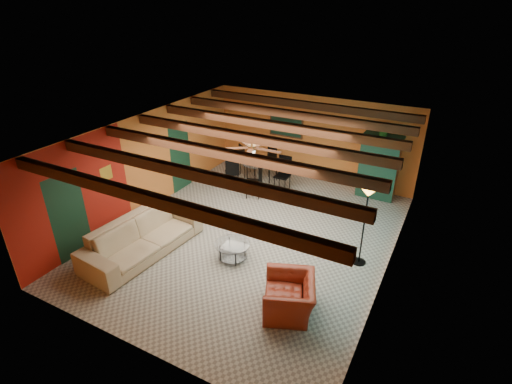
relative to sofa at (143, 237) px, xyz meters
The scene contains 11 objects.
room 3.31m from the sofa, 44.74° to the left, with size 6.52×8.01×2.71m.
sofa is the anchor object (origin of this frame).
armchair 3.78m from the sofa, ahead, with size 1.08×0.94×0.70m, color maroon.
coffee_table 2.11m from the sofa, 20.91° to the left, with size 0.81×0.81×0.42m, color silver, non-canonical shape.
dining_table 4.55m from the sofa, 81.64° to the left, with size 2.10×2.10×1.09m, color white, non-canonical shape.
armoire 6.87m from the sofa, 53.14° to the left, with size 1.04×0.51×1.83m, color brown.
floor_lamp 4.99m from the sofa, 23.23° to the left, with size 0.39×0.39×1.91m, color black, non-canonical shape.
ceiling_fan 3.25m from the sofa, 43.02° to the left, with size 1.50×1.50×0.44m, color #472614, non-canonical shape.
painting 5.96m from the sofa, 80.01° to the left, with size 1.05×0.03×0.65m, color black.
potted_plant 7.04m from the sofa, 53.14° to the left, with size 0.40×0.34×0.44m, color #26661E.
vase 4.61m from the sofa, 81.64° to the left, with size 0.17×0.17×0.18m, color orange.
Camera 1 is at (4.01, -7.36, 5.47)m, focal length 27.80 mm.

